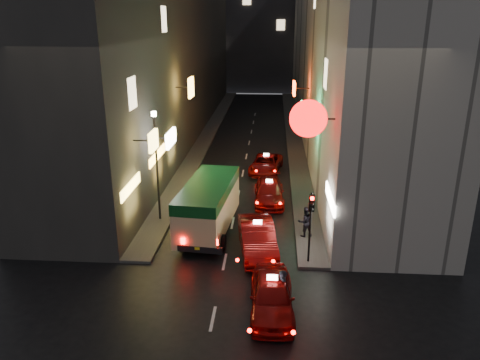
% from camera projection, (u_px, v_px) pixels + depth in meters
% --- Properties ---
extents(building_left, '(7.48, 52.00, 18.00)m').
position_uv_depth(building_left, '(167.00, 41.00, 44.07)').
color(building_left, '#34322F').
rests_on(building_left, ground).
extents(building_right, '(8.09, 52.12, 18.00)m').
position_uv_depth(building_right, '(338.00, 41.00, 42.99)').
color(building_right, '#A7A199').
rests_on(building_right, ground).
extents(building_far, '(30.00, 10.00, 22.00)m').
position_uv_depth(building_far, '(261.00, 18.00, 73.00)').
color(building_far, '#323237').
rests_on(building_far, ground).
extents(sidewalk_left, '(1.50, 52.00, 0.15)m').
position_uv_depth(sidewalk_left, '(208.00, 134.00, 46.77)').
color(sidewalk_left, '#44423F').
rests_on(sidewalk_left, ground).
extents(sidewalk_right, '(1.50, 52.00, 0.15)m').
position_uv_depth(sidewalk_right, '(294.00, 135.00, 46.20)').
color(sidewalk_right, '#44423F').
rests_on(sidewalk_right, ground).
extents(minibus, '(2.88, 6.69, 2.80)m').
position_uv_depth(minibus, '(208.00, 201.00, 25.12)').
color(minibus, '#D1B983').
rests_on(minibus, ground).
extents(taxi_near, '(2.36, 5.42, 1.87)m').
position_uv_depth(taxi_near, '(272.00, 293.00, 18.45)').
color(taxi_near, maroon).
rests_on(taxi_near, ground).
extents(taxi_second, '(3.13, 5.95, 1.97)m').
position_uv_depth(taxi_second, '(257.00, 236.00, 23.16)').
color(taxi_second, maroon).
rests_on(taxi_second, ground).
extents(taxi_third, '(2.13, 4.88, 1.70)m').
position_uv_depth(taxi_third, '(269.00, 190.00, 29.57)').
color(taxi_third, maroon).
rests_on(taxi_third, ground).
extents(taxi_far, '(2.57, 4.89, 1.65)m').
position_uv_depth(taxi_far, '(266.00, 163.00, 35.27)').
color(taxi_far, maroon).
rests_on(taxi_far, ground).
extents(pedestrian_crossing, '(0.60, 0.74, 1.94)m').
position_uv_depth(pedestrian_crossing, '(283.00, 287.00, 18.64)').
color(pedestrian_crossing, black).
rests_on(pedestrian_crossing, ground).
extents(pedestrian_sidewalk, '(0.81, 0.64, 1.88)m').
position_uv_depth(pedestrian_sidewalk, '(305.00, 220.00, 24.51)').
color(pedestrian_sidewalk, black).
rests_on(pedestrian_sidewalk, sidewalk_right).
extents(traffic_light, '(0.26, 0.43, 3.50)m').
position_uv_depth(traffic_light, '(311.00, 213.00, 21.32)').
color(traffic_light, black).
rests_on(traffic_light, sidewalk_right).
extents(lamp_post, '(0.28, 0.28, 6.22)m').
position_uv_depth(lamp_post, '(157.00, 159.00, 25.79)').
color(lamp_post, black).
rests_on(lamp_post, sidewalk_left).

